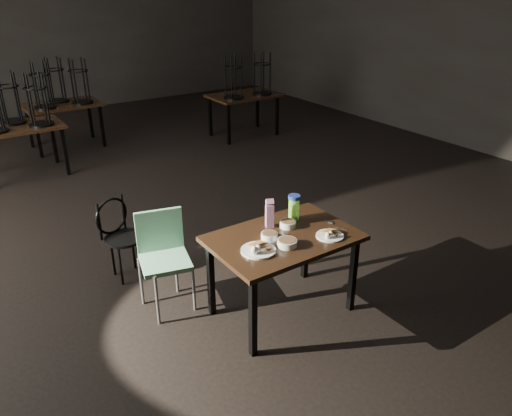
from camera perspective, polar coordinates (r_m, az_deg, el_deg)
room at (r=5.90m, az=-9.23°, el=21.23°), size 12.00×12.04×3.22m
main_table at (r=4.15m, az=3.12°, el=-4.17°), size 1.20×0.80×0.75m
plate_left at (r=3.87m, az=0.27°, el=-4.68°), size 0.28×0.28×0.09m
plate_right at (r=4.13m, az=8.45°, el=-3.01°), size 0.23×0.23×0.07m
bowl_near at (r=4.05m, az=1.53°, el=-3.20°), size 0.14×0.14×0.05m
bowl_far at (r=4.25m, az=3.65°, el=-1.82°), size 0.14×0.14×0.05m
bowl_big at (r=3.95m, az=3.57°, el=-3.99°), size 0.16×0.16×0.05m
juice_carton at (r=4.20m, az=1.56°, el=-0.69°), size 0.08×0.08×0.26m
water_bottle at (r=4.34m, az=4.36°, el=0.09°), size 0.13×0.13×0.23m
spoon at (r=4.35m, az=8.69°, el=-1.73°), size 0.07×0.21×0.01m
bentwood_chair at (r=4.94m, az=-15.30°, el=-2.64°), size 0.41×0.41×0.79m
school_chair at (r=4.40m, az=-10.57°, el=-4.94°), size 0.49×0.49×0.88m
bg_table_left at (r=7.92m, az=-25.66°, el=8.62°), size 1.20×0.80×1.48m
bg_table_right at (r=9.14m, az=-1.31°, el=12.80°), size 1.20×0.80×1.48m
bg_table_far at (r=9.06m, az=-21.31°, el=11.20°), size 1.20×0.80×1.48m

